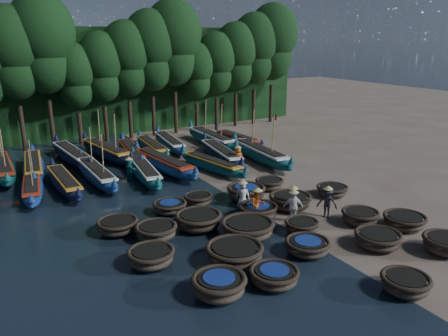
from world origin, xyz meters
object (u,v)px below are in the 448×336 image
coracle_11 (234,253)px  coracle_23 (246,192)px  coracle_14 (360,216)px  coracle_12 (247,228)px  coracle_22 (198,199)px  long_boat_2 (64,182)px  coracle_4 (445,244)px  long_boat_7 (221,154)px  coracle_16 (199,220)px  coracle_19 (332,190)px  long_boat_3 (96,174)px  long_boat_6 (212,164)px  coracle_24 (269,184)px  long_boat_9 (3,168)px  coracle_15 (156,231)px  coracle_3 (405,283)px  coracle_7 (307,246)px  long_boat_14 (152,147)px  long_boat_10 (34,167)px  fisherman_2 (257,204)px  fisherman_0 (243,194)px  long_boat_11 (72,155)px  long_boat_5 (164,163)px  coracle_20 (118,225)px  fisherman_1 (293,199)px  long_boat_15 (169,143)px  coracle_8 (378,239)px  long_boat_13 (131,152)px  long_boat_12 (106,151)px  coracle_9 (405,221)px  coracle_18 (290,201)px  long_boat_4 (144,171)px  fisherman_5 (130,169)px  fisherman_6 (238,157)px  fisherman_4 (293,206)px  coracle_10 (151,257)px  long_boat_1 (32,186)px  coracle_6 (274,276)px  long_boat_17 (238,139)px  coracle_5 (219,285)px  coracle_17 (258,210)px

coracle_11 → coracle_23: (4.50, 5.94, 0.02)m
coracle_14 → coracle_12: bearing=164.6°
coracle_22 → long_boat_2: 8.85m
coracle_4 → long_boat_7: long_boat_7 is taller
coracle_16 → coracle_4: bearing=-43.4°
coracle_19 → long_boat_7: long_boat_7 is taller
coracle_23 → long_boat_7: size_ratio=0.29×
long_boat_3 → long_boat_6: (7.65, -1.81, -0.05)m
coracle_19 → coracle_24: (-2.55, 2.82, 0.03)m
long_boat_9 → coracle_15: bearing=-69.2°
coracle_3 → coracle_7: coracle_3 is taller
coracle_7 → long_boat_7: size_ratio=0.29×
long_boat_14 → long_boat_2: bearing=-141.4°
long_boat_10 → fisherman_2: fisherman_2 is taller
long_boat_3 → fisherman_0: (5.72, -8.76, 0.30)m
long_boat_7 → long_boat_11: bearing=160.9°
coracle_11 → long_boat_5: bearing=79.2°
long_boat_14 → coracle_20: bearing=-114.1°
coracle_24 → fisherman_1: size_ratio=1.09×
coracle_14 → long_boat_15: bearing=96.1°
coracle_3 → coracle_8: bearing=55.8°
long_boat_5 → long_boat_13: long_boat_5 is taller
long_boat_5 → long_boat_6: bearing=-35.9°
long_boat_12 → long_boat_5: bearing=-74.3°
coracle_9 → long_boat_3: size_ratio=0.27×
coracle_18 → coracle_14: bearing=-63.1°
coracle_11 → long_boat_4: long_boat_4 is taller
coracle_11 → coracle_23: 7.45m
long_boat_9 → coracle_23: bearing=-45.5°
long_boat_14 → fisherman_5: (-3.86, -5.74, 0.27)m
coracle_11 → long_boat_5: 13.85m
long_boat_5 → fisherman_6: 5.30m
coracle_19 → fisherman_4: size_ratio=1.19×
coracle_10 → long_boat_3: (1.00, 12.16, 0.11)m
long_boat_5 → long_boat_9: bearing=148.6°
coracle_19 → long_boat_1: 18.05m
long_boat_6 → long_boat_12: long_boat_12 is taller
long_boat_2 → fisherman_1: (9.63, -10.35, 0.40)m
coracle_3 → coracle_16: (-3.98, 8.92, 0.07)m
coracle_11 → long_boat_3: size_ratio=0.34×
coracle_14 → long_boat_15: (-2.05, 19.20, 0.12)m
coracle_16 → long_boat_12: (-0.17, 15.29, 0.11)m
long_boat_15 → fisherman_1: (-0.16, -16.55, 0.36)m
coracle_14 → fisherman_2: fisherman_2 is taller
coracle_6 → fisherman_1: 7.10m
coracle_18 → long_boat_17: (5.46, 14.08, 0.03)m
coracle_5 → coracle_17: bearing=44.2°
long_boat_11 → long_boat_17: long_boat_11 is taller
fisherman_6 → coracle_20: bearing=41.8°
coracle_22 → coracle_16: bearing=-117.0°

